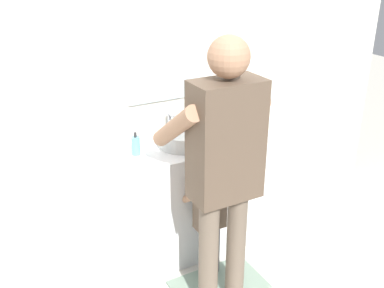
# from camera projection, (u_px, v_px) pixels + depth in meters

# --- Properties ---
(ground_plane) EXTENTS (14.00, 14.00, 0.00)m
(ground_plane) POSITION_uv_depth(u_px,v_px,m) (201.00, 266.00, 3.42)
(ground_plane) COLOR silver
(back_wall) EXTENTS (4.40, 0.10, 2.70)m
(back_wall) POSITION_uv_depth(u_px,v_px,m) (162.00, 73.00, 3.37)
(back_wall) COLOR silver
(back_wall) RESTS_ON ground
(vanity_cabinet) EXTENTS (1.29, 0.54, 0.90)m
(vanity_cabinet) POSITION_uv_depth(u_px,v_px,m) (183.00, 197.00, 3.48)
(vanity_cabinet) COLOR white
(vanity_cabinet) RESTS_ON ground
(sink_basin) EXTENTS (0.37, 0.37, 0.11)m
(sink_basin) POSITION_uv_depth(u_px,v_px,m) (184.00, 138.00, 3.26)
(sink_basin) COLOR silver
(sink_basin) RESTS_ON vanity_cabinet
(faucet) EXTENTS (0.18, 0.14, 0.18)m
(faucet) POSITION_uv_depth(u_px,v_px,m) (170.00, 125.00, 3.43)
(faucet) COLOR #B7BABF
(faucet) RESTS_ON vanity_cabinet
(toothbrush_cup) EXTENTS (0.07, 0.07, 0.21)m
(toothbrush_cup) POSITION_uv_depth(u_px,v_px,m) (220.00, 128.00, 3.46)
(toothbrush_cup) COLOR #4C8EB2
(toothbrush_cup) RESTS_ON vanity_cabinet
(soap_bottle) EXTENTS (0.06, 0.06, 0.17)m
(soap_bottle) POSITION_uv_depth(u_px,v_px,m) (136.00, 145.00, 3.11)
(soap_bottle) COLOR #66B2D1
(soap_bottle) RESTS_ON vanity_cabinet
(bath_mat) EXTENTS (0.64, 0.40, 0.02)m
(bath_mat) POSITION_uv_depth(u_px,v_px,m) (219.00, 285.00, 3.21)
(bath_mat) COLOR gray
(bath_mat) RESTS_ON ground
(child_toddler) EXTENTS (0.28, 0.28, 0.92)m
(child_toddler) POSITION_uv_depth(u_px,v_px,m) (209.00, 211.00, 3.12)
(child_toddler) COLOR #47474C
(child_toddler) RESTS_ON ground
(adult_parent) EXTENTS (0.56, 0.58, 1.80)m
(adult_parent) POSITION_uv_depth(u_px,v_px,m) (224.00, 158.00, 2.65)
(adult_parent) COLOR #6B5B4C
(adult_parent) RESTS_ON ground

